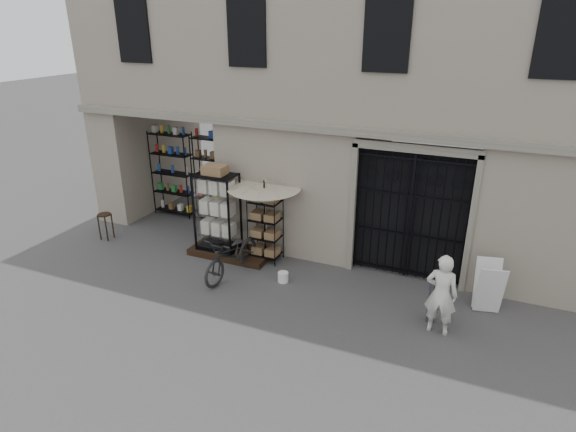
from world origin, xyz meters
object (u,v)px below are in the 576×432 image
at_px(bicycle, 233,275).
at_px(shopkeeper, 436,331).
at_px(white_bucket, 283,277).
at_px(easel_sign, 489,287).
at_px(wooden_stool, 106,226).
at_px(display_cabinet, 217,216).
at_px(market_umbrella, 264,192).
at_px(steel_bollard, 432,302).
at_px(wire_rack, 266,230).

xyz_separation_m(bicycle, shopkeeper, (4.56, -0.40, 0.00)).
height_order(white_bucket, easel_sign, easel_sign).
relative_size(white_bucket, wooden_stool, 0.33).
distance_m(display_cabinet, shopkeeper, 5.62).
distance_m(market_umbrella, easel_sign, 5.17).
bearing_deg(shopkeeper, steel_bollard, -55.97).
height_order(display_cabinet, market_umbrella, market_umbrella).
bearing_deg(easel_sign, white_bucket, 175.34).
bearing_deg(market_umbrella, wire_rack, -2.58).
relative_size(market_umbrella, bicycle, 1.27).
xyz_separation_m(wire_rack, wooden_stool, (-4.40, -0.57, -0.41)).
relative_size(wire_rack, white_bucket, 6.83).
xyz_separation_m(display_cabinet, easel_sign, (6.20, -0.13, -0.47)).
xyz_separation_m(white_bucket, shopkeeper, (3.38, -0.57, -0.11)).
xyz_separation_m(display_cabinet, wire_rack, (1.21, 0.17, -0.23)).
bearing_deg(display_cabinet, shopkeeper, 7.37).
height_order(market_umbrella, easel_sign, market_umbrella).
height_order(wooden_stool, easel_sign, easel_sign).
distance_m(display_cabinet, white_bucket, 2.30).
bearing_deg(display_cabinet, bicycle, -24.26).
height_order(wire_rack, shopkeeper, wire_rack).
bearing_deg(shopkeeper, easel_sign, -123.03).
height_order(display_cabinet, steel_bollard, display_cabinet).
bearing_deg(bicycle, wooden_stool, -179.11).
xyz_separation_m(display_cabinet, market_umbrella, (1.19, 0.17, 0.73)).
relative_size(wooden_stool, easel_sign, 0.68).
relative_size(shopkeeper, easel_sign, 1.52).
relative_size(wire_rack, market_umbrella, 0.66).
bearing_deg(wire_rack, display_cabinet, 169.44).
bearing_deg(market_umbrella, bicycle, -109.48).
distance_m(bicycle, easel_sign, 5.44).
xyz_separation_m(wooden_stool, shopkeeper, (8.60, -0.82, -0.37)).
bearing_deg(wooden_stool, display_cabinet, 7.10).
distance_m(wire_rack, market_umbrella, 0.96).
bearing_deg(white_bucket, steel_bollard, -5.27).
relative_size(bicycle, easel_sign, 1.82).
relative_size(wooden_stool, shopkeeper, 0.45).
xyz_separation_m(market_umbrella, shopkeeper, (4.21, -1.39, -1.74)).
bearing_deg(market_umbrella, steel_bollard, -15.46).
bearing_deg(shopkeeper, market_umbrella, -14.75).
height_order(wire_rack, steel_bollard, wire_rack).
bearing_deg(easel_sign, display_cabinet, 167.04).
bearing_deg(easel_sign, bicycle, 175.57).
bearing_deg(market_umbrella, wooden_stool, -172.59).
distance_m(wire_rack, easel_sign, 5.01).
xyz_separation_m(white_bucket, wooden_stool, (-5.22, 0.25, 0.26)).
xyz_separation_m(market_umbrella, white_bucket, (0.83, -0.82, -1.63)).
bearing_deg(steel_bollard, market_umbrella, 164.54).
bearing_deg(steel_bollard, wooden_stool, 176.27).
bearing_deg(wire_rack, easel_sign, -22.09).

